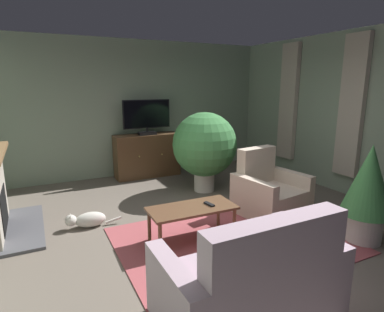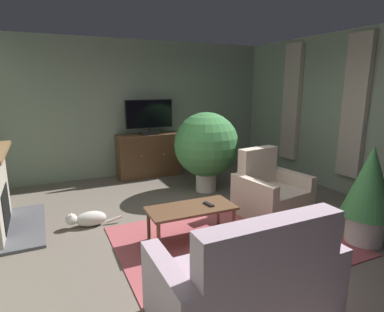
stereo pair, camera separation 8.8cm
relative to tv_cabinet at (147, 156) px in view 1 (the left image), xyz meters
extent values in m
cube|color=#665B51|center=(-0.09, -2.98, -0.45)|extent=(6.37, 7.16, 0.04)
cube|color=gray|center=(-0.09, 0.35, 0.98)|extent=(6.37, 0.10, 2.82)
cube|color=gray|center=(2.84, -2.98, 0.98)|extent=(0.10, 7.16, 2.82)
cube|color=#B2A393|center=(2.73, -2.67, 1.12)|extent=(0.10, 0.44, 2.37)
cube|color=#B2A393|center=(2.73, -1.17, 1.12)|extent=(0.10, 0.44, 2.37)
cube|color=#9E474C|center=(0.00, -3.24, -0.42)|extent=(2.75, 2.09, 0.01)
cube|color=#4C4C51|center=(-2.35, -1.70, -0.41)|extent=(0.50, 1.50, 0.04)
cube|color=black|center=(-2.59, -1.70, -0.11)|extent=(0.10, 0.73, 0.52)
cube|color=#352315|center=(0.00, 0.00, -0.40)|extent=(1.29, 0.38, 0.06)
cube|color=#4C331E|center=(0.00, 0.00, 0.02)|extent=(1.35, 0.44, 0.90)
sphere|color=tan|center=(-0.24, -0.24, 0.07)|extent=(0.03, 0.03, 0.03)
sphere|color=tan|center=(0.24, -0.24, 0.07)|extent=(0.03, 0.03, 0.03)
cube|color=black|center=(0.00, -0.05, 0.50)|extent=(0.36, 0.20, 0.06)
cylinder|color=black|center=(0.00, -0.05, 0.57)|extent=(0.04, 0.04, 0.08)
cube|color=black|center=(0.00, -0.05, 0.90)|extent=(0.99, 0.05, 0.58)
cube|color=black|center=(0.00, -0.08, 0.90)|extent=(0.95, 0.01, 0.54)
cube|color=brown|center=(-0.43, -3.00, 0.00)|extent=(1.10, 0.53, 0.03)
cylinder|color=brown|center=(0.07, -2.81, -0.22)|extent=(0.04, 0.04, 0.41)
cylinder|color=brown|center=(-0.92, -2.78, -0.22)|extent=(0.04, 0.04, 0.41)
cylinder|color=brown|center=(0.06, -3.21, -0.22)|extent=(0.04, 0.04, 0.41)
cylinder|color=brown|center=(-0.93, -3.19, -0.22)|extent=(0.04, 0.04, 0.41)
cube|color=black|center=(-0.21, -3.03, 0.02)|extent=(0.08, 0.18, 0.02)
cube|color=#AD93A3|center=(-0.61, -4.39, -0.21)|extent=(1.19, 0.85, 0.43)
cube|color=#AD93A3|center=(-0.61, -4.72, 0.29)|extent=(1.19, 0.20, 0.57)
cube|color=#AD93A3|center=(-1.28, -4.39, -0.10)|extent=(0.15, 0.85, 0.65)
cube|color=#AD93A3|center=(0.05, -4.39, -0.10)|extent=(0.15, 0.85, 0.65)
cube|color=#A84C51|center=(-0.57, -4.52, 0.12)|extent=(0.37, 0.14, 0.36)
cube|color=#C6B29E|center=(1.01, -2.78, -0.22)|extent=(0.77, 0.93, 0.41)
cube|color=#C6B29E|center=(0.96, -2.45, 0.26)|extent=(0.68, 0.27, 0.56)
cube|color=#C6B29E|center=(1.40, -2.72, -0.12)|extent=(0.25, 0.85, 0.61)
cube|color=#C6B29E|center=(0.62, -2.84, -0.12)|extent=(0.25, 0.85, 0.61)
cylinder|color=beige|center=(1.48, -3.96, -0.25)|extent=(0.43, 0.43, 0.36)
cone|color=#3D7F42|center=(1.48, -3.96, 0.37)|extent=(0.61, 0.61, 0.87)
cylinder|color=beige|center=(0.63, -1.38, -0.25)|extent=(0.37, 0.37, 0.35)
sphere|color=#3D7F42|center=(0.63, -1.38, 0.44)|extent=(1.16, 1.16, 1.16)
ellipsoid|color=beige|center=(-1.51, -2.03, -0.32)|extent=(0.42, 0.23, 0.21)
sphere|color=beige|center=(-1.77, -2.02, -0.29)|extent=(0.16, 0.16, 0.16)
cone|color=beige|center=(-1.77, -2.06, -0.22)|extent=(0.04, 0.04, 0.04)
cone|color=beige|center=(-1.77, -1.98, -0.22)|extent=(0.04, 0.04, 0.04)
cylinder|color=beige|center=(-1.21, -2.09, -0.36)|extent=(0.22, 0.05, 0.08)
camera|label=1|loc=(-2.08, -6.31, 1.50)|focal=29.85mm
camera|label=2|loc=(-2.01, -6.35, 1.50)|focal=29.85mm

